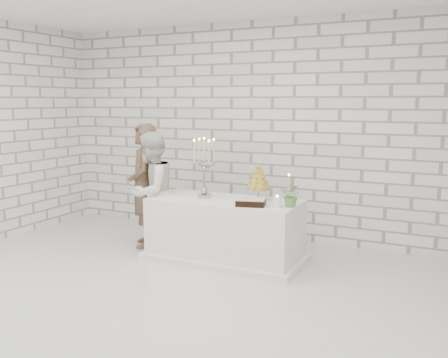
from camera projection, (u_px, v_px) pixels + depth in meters
ground at (153, 293)px, 5.03m from camera, size 6.00×5.00×0.01m
wall_back at (251, 131)px, 7.01m from camera, size 6.00×0.01×3.00m
cake_table at (225, 230)px, 6.02m from camera, size 1.80×0.80×0.75m
groom at (144, 186)px, 6.56m from camera, size 0.67×0.71×1.63m
bride at (151, 192)px, 6.33m from camera, size 0.58×0.75×1.54m
candelabra at (204, 168)px, 6.02m from camera, size 0.34×0.34×0.74m
croquembouche at (258, 182)px, 5.89m from camera, size 0.36×0.36×0.44m
chocolate_cake at (251, 202)px, 5.61m from camera, size 0.36×0.30×0.08m
pillar_candle at (277, 202)px, 5.51m from camera, size 0.09×0.09×0.12m
extra_taper at (289, 189)px, 5.74m from camera, size 0.06×0.06×0.32m
flowers at (292, 195)px, 5.53m from camera, size 0.24×0.21×0.26m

